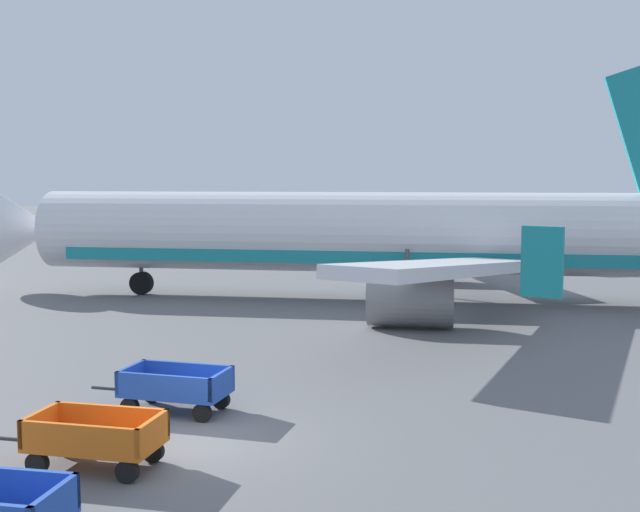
{
  "coord_description": "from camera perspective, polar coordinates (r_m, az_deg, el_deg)",
  "views": [
    {
      "loc": [
        9.2,
        -14.32,
        5.66
      ],
      "look_at": [
        -2.37,
        12.41,
        2.8
      ],
      "focal_mm": 44.82,
      "sensor_mm": 36.0,
      "label": 1
    }
  ],
  "objects": [
    {
      "name": "baggage_cart_second_in_row",
      "position": [
        16.56,
        -15.76,
        -12.4
      ],
      "size": [
        3.63,
        1.83,
        1.07
      ],
      "color": "orange",
      "rests_on": "ground"
    },
    {
      "name": "baggage_cart_third_in_row",
      "position": [
        19.88,
        -10.29,
        -9.23
      ],
      "size": [
        3.62,
        1.71,
        1.07
      ],
      "color": "#234CB2",
      "rests_on": "ground"
    },
    {
      "name": "ground_plane",
      "position": [
        17.94,
        -9.06,
        -12.86
      ],
      "size": [
        220.0,
        220.0,
        0.0
      ],
      "primitive_type": "plane",
      "color": "slate"
    },
    {
      "name": "airplane",
      "position": [
        36.88,
        4.16,
        1.54
      ],
      "size": [
        37.24,
        30.16,
        11.34
      ],
      "color": "silver",
      "rests_on": "ground"
    }
  ]
}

